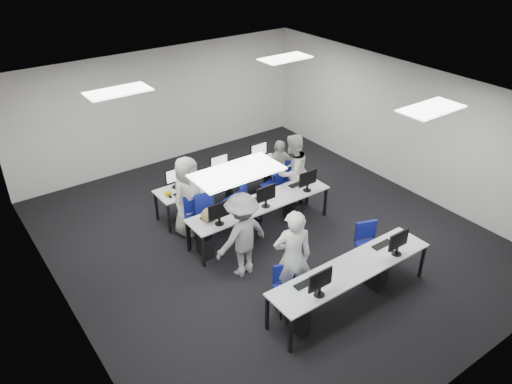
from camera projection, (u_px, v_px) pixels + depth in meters
room at (267, 173)px, 9.66m from camera, size 9.00×9.02×3.00m
ceiling_panels at (268, 100)px, 8.92m from camera, size 5.20×4.60×0.02m
desk_front at (352, 270)px, 8.38m from camera, size 3.20×0.70×0.73m
desk_mid at (260, 205)px, 10.21m from camera, size 3.20×0.70×0.73m
desk_back at (224, 178)px, 11.20m from camera, size 3.20×0.70×0.73m
equipment_front at (343, 290)px, 8.43m from camera, size 2.51×0.41×1.19m
equipment_mid at (253, 221)px, 10.26m from camera, size 2.91×0.41×1.19m
equipment_back at (231, 188)px, 11.47m from camera, size 2.91×0.41×1.19m
chair_0 at (287, 297)px, 8.43m from camera, size 0.52×0.55×0.82m
chair_1 at (368, 254)px, 9.43m from camera, size 0.57×0.60×0.90m
chair_2 at (198, 227)px, 10.17m from camera, size 0.60×0.63×0.95m
chair_3 at (247, 211)px, 10.76m from camera, size 0.55×0.58×0.91m
chair_4 at (288, 190)px, 11.51m from camera, size 0.55×0.58×0.93m
chair_5 at (200, 218)px, 10.47m from camera, size 0.50×0.54×0.98m
chair_6 at (234, 209)px, 10.87m from camera, size 0.53×0.55×0.84m
chair_7 at (272, 192)px, 11.51m from camera, size 0.52×0.54×0.83m
handbag at (210, 214)px, 9.52m from camera, size 0.39×0.27×0.30m
student_0 at (292, 258)px, 8.30m from camera, size 0.78×0.67×1.82m
student_1 at (292, 171)px, 11.09m from camera, size 0.94×0.79×1.73m
student_2 at (188, 196)px, 10.16m from camera, size 0.98×0.83×1.72m
student_3 at (278, 171)px, 11.39m from camera, size 0.88×0.38×1.48m
photographer at (242, 235)px, 8.98m from camera, size 1.14×0.72×1.69m
dslr_camera at (235, 188)px, 8.65m from camera, size 0.16×0.19×0.10m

